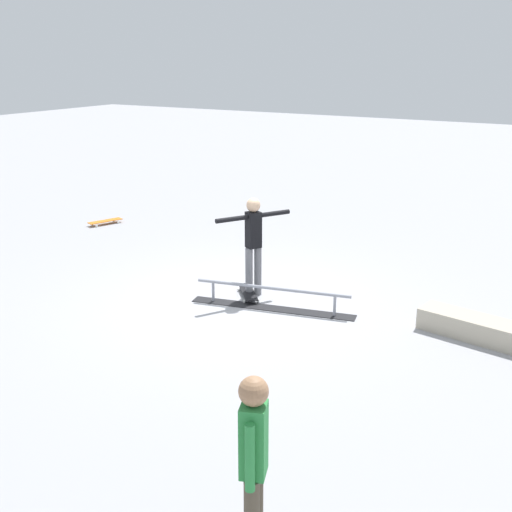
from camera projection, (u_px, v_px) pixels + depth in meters
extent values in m
plane|color=#9E9EA3|center=(242.00, 302.00, 10.25)|extent=(60.00, 60.00, 0.00)
cube|color=black|center=(272.00, 308.00, 9.99)|extent=(2.61, 0.80, 0.01)
cylinder|color=gray|center=(335.00, 306.00, 9.66)|extent=(0.04, 0.04, 0.34)
cylinder|color=gray|center=(213.00, 292.00, 10.23)|extent=(0.04, 0.04, 0.34)
cylinder|color=gray|center=(272.00, 288.00, 9.89)|extent=(2.41, 0.58, 0.05)
cube|color=#B2A893|center=(498.00, 334.00, 8.74)|extent=(2.24, 0.82, 0.31)
cylinder|color=slate|center=(258.00, 271.00, 10.46)|extent=(0.16, 0.16, 0.82)
cylinder|color=slate|center=(249.00, 272.00, 10.38)|extent=(0.16, 0.16, 0.82)
cube|color=black|center=(253.00, 230.00, 10.21)|extent=(0.27, 0.28, 0.58)
sphere|color=tan|center=(253.00, 205.00, 10.08)|extent=(0.22, 0.22, 0.22)
cylinder|color=black|center=(274.00, 213.00, 10.32)|extent=(0.35, 0.51, 0.08)
cylinder|color=black|center=(232.00, 219.00, 9.96)|extent=(0.35, 0.51, 0.08)
cube|color=black|center=(248.00, 292.00, 10.47)|extent=(0.67, 0.74, 0.02)
cylinder|color=white|center=(239.00, 290.00, 10.72)|extent=(0.06, 0.06, 0.05)
cylinder|color=white|center=(252.00, 289.00, 10.76)|extent=(0.06, 0.06, 0.05)
cylinder|color=white|center=(244.00, 301.00, 10.21)|extent=(0.06, 0.06, 0.05)
cylinder|color=white|center=(258.00, 300.00, 10.25)|extent=(0.06, 0.06, 0.05)
cylinder|color=brown|center=(256.00, 512.00, 4.97)|extent=(0.15, 0.15, 0.82)
cube|color=#2D8C42|center=(254.00, 440.00, 4.68)|extent=(0.25, 0.26, 0.58)
sphere|color=#A87A56|center=(254.00, 391.00, 4.56)|extent=(0.22, 0.22, 0.22)
cylinder|color=#2D8C42|center=(257.00, 435.00, 4.84)|extent=(0.10, 0.10, 0.55)
cylinder|color=#2D8C42|center=(250.00, 458.00, 4.57)|extent=(0.10, 0.10, 0.55)
cube|color=orange|center=(105.00, 221.00, 14.87)|extent=(0.47, 0.82, 0.02)
cylinder|color=white|center=(114.00, 220.00, 15.14)|extent=(0.05, 0.06, 0.05)
cylinder|color=white|center=(118.00, 222.00, 14.97)|extent=(0.05, 0.06, 0.05)
cylinder|color=white|center=(92.00, 224.00, 14.81)|extent=(0.05, 0.06, 0.05)
cylinder|color=white|center=(97.00, 226.00, 14.64)|extent=(0.05, 0.06, 0.05)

